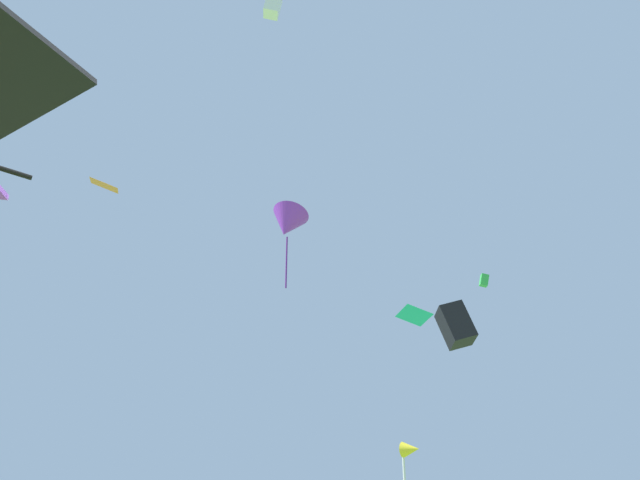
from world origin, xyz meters
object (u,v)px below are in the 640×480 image
Objects in this scene: distant_kite_white_high_left at (273,6)px; distant_kite_teal_far_center at (414,314)px; marker_flag at (410,458)px; distant_kite_orange_low_right at (105,184)px; distant_kite_purple_mid_right at (287,224)px; distant_kite_green_high_right at (484,280)px; distant_kite_black_overhead_distant at (456,325)px.

distant_kite_white_high_left reaches higher than distant_kite_teal_far_center.
distant_kite_white_high_left is 17.09m from marker_flag.
distant_kite_white_high_left reaches higher than distant_kite_orange_low_right.
distant_kite_purple_mid_right is 1.54× the size of marker_flag.
distant_kite_green_high_right reaches higher than distant_kite_orange_low_right.
distant_kite_green_high_right is at bearing 106.61° from distant_kite_black_overhead_distant.
distant_kite_teal_far_center is at bearing 29.02° from distant_kite_white_high_left.
distant_kite_teal_far_center is 0.49× the size of marker_flag.
distant_kite_black_overhead_distant is at bearing 56.89° from distant_kite_orange_low_right.
distant_kite_green_high_right is 30.19m from marker_flag.
distant_kite_black_overhead_distant is 0.87× the size of marker_flag.
distant_kite_black_overhead_distant reaches higher than distant_kite_teal_far_center.
distant_kite_purple_mid_right is at bearing -122.65° from distant_kite_black_overhead_distant.
marker_flag is at bearing 0.18° from distant_kite_orange_low_right.
distant_kite_orange_low_right is at bearing -123.60° from distant_kite_purple_mid_right.
marker_flag is at bearing -28.17° from distant_kite_white_high_left.
marker_flag is at bearing -71.85° from distant_kite_black_overhead_distant.
distant_kite_orange_low_right reaches higher than distant_kite_black_overhead_distant.
distant_kite_green_high_right is 0.46× the size of marker_flag.
distant_kite_white_high_left is 1.09× the size of distant_kite_green_high_right.
distant_kite_black_overhead_distant is at bearing 108.15° from marker_flag.
distant_kite_black_overhead_distant is 1.79× the size of distant_kite_teal_far_center.
distant_kite_orange_low_right is 0.52× the size of marker_flag.
distant_kite_black_overhead_distant is at bearing 57.35° from distant_kite_purple_mid_right.
distant_kite_orange_low_right reaches higher than marker_flag.
marker_flag is (6.29, -4.56, -7.59)m from distant_kite_purple_mid_right.
distant_kite_purple_mid_right is 3.18× the size of distant_kite_teal_far_center.
distant_kite_green_high_right is 22.28m from distant_kite_purple_mid_right.
distant_kite_white_high_left reaches higher than marker_flag.
distant_kite_white_high_left is 0.50× the size of marker_flag.
distant_kite_teal_far_center is 0.94× the size of distant_kite_orange_low_right.
distant_kite_white_high_left reaches higher than distant_kite_purple_mid_right.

